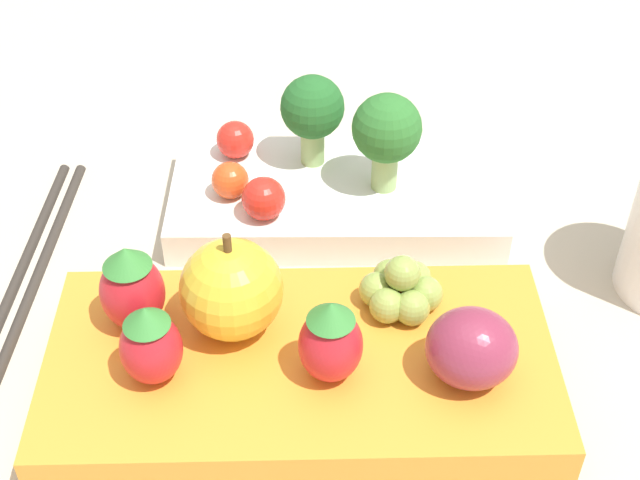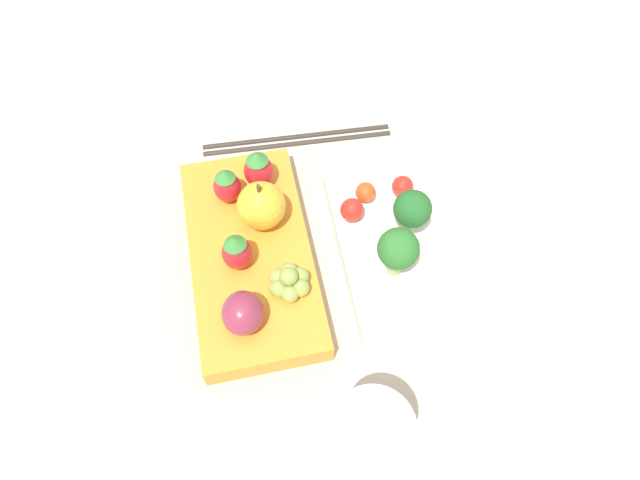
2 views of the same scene
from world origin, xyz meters
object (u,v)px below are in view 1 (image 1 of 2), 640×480
Objects in this scene: plum at (472,348)px; chopsticks_pair at (22,284)px; broccoli_floret_1 at (312,110)px; grape_cluster at (401,289)px; bento_box_savoury at (342,198)px; strawberry_0 at (331,341)px; cherry_tomato_2 at (235,140)px; apple at (231,289)px; cherry_tomato_0 at (230,180)px; bento_box_fruit at (292,372)px; broccoli_floret_0 at (387,132)px; strawberry_2 at (132,288)px; strawberry_1 at (150,344)px; cherry_tomato_1 at (264,199)px.

chopsticks_pair is at bearing 167.12° from plum.
grape_cluster is at bearing -63.54° from broccoli_floret_1.
bento_box_savoury is 0.15m from strawberry_0.
apple is at bearing -78.60° from cherry_tomato_2.
broccoli_floret_1 is 2.50× the size of cherry_tomato_2.
cherry_tomato_0 is 0.10× the size of chopsticks_pair.
plum reaches higher than bento_box_fruit.
broccoli_floret_0 is 2.81× the size of cherry_tomato_0.
strawberry_2 reaches higher than cherry_tomato_0.
plum reaches higher than bento_box_savoury.
broccoli_floret_0 is at bearing 25.04° from chopsticks_pair.
plum is at bearing -62.85° from bento_box_savoury.
cherry_tomato_2 is 0.40× the size of apple.
cherry_tomato_2 is (-0.06, 0.02, 0.02)m from bento_box_savoury.
plum is at bearing -49.13° from cherry_tomato_2.
apple is at bearing 155.55° from bento_box_fruit.
plum is at bearing -51.40° from grape_cluster.
cherry_tomato_2 is at bearing 168.09° from broccoli_floret_0.
strawberry_2 is (-0.06, -0.14, -0.01)m from broccoli_floret_1.
cherry_tomato_2 is at bearing 101.40° from apple.
strawberry_1 is at bearing -129.83° from apple.
plum is (0.11, -0.10, 0.01)m from cherry_tomato_1.
apple is 1.28× the size of strawberry_0.
strawberry_0 is at bearing -60.42° from cherry_tomato_0.
plum is (0.07, -0.14, 0.03)m from bento_box_savoury.
cherry_tomato_2 is (-0.06, 0.15, 0.02)m from bento_box_fruit.
strawberry_2 reaches higher than bento_box_fruit.
broccoli_floret_0 is at bearing 29.26° from cherry_tomato_1.
strawberry_0 reaches higher than cherry_tomato_0.
strawberry_2 reaches higher than cherry_tomato_2.
cherry_tomato_2 is 0.14m from strawberry_2.
bento_box_fruit is 5.39× the size of strawberry_2.
broccoli_floret_0 is 0.21m from chopsticks_pair.
broccoli_floret_1 is 0.06m from cherry_tomato_0.
grape_cluster is at bearing 59.14° from strawberry_0.
cherry_tomato_1 is 0.06m from cherry_tomato_2.
chopsticks_pair is at bearing -132.23° from cherry_tomato_2.
bento_box_savoury is at bearing 27.96° from chopsticks_pair.
apple is (0.02, -0.10, 0.02)m from cherry_tomato_0.
cherry_tomato_1 is 0.12m from strawberry_1.
bento_box_fruit is 0.08m from strawberry_2.
plum is (0.08, -0.00, 0.03)m from bento_box_fruit.
bento_box_fruit is 5.89× the size of strawberry_1.
cherry_tomato_0 is 0.87× the size of cherry_tomato_1.
bento_box_savoury is at bearing -16.52° from cherry_tomato_2.
apple is 0.11m from plum.
grape_cluster reaches higher than chopsticks_pair.
broccoli_floret_1 is 2.33× the size of cherry_tomato_1.
plum reaches higher than cherry_tomato_0.
broccoli_floret_0 is at bearing -11.91° from cherry_tomato_2.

